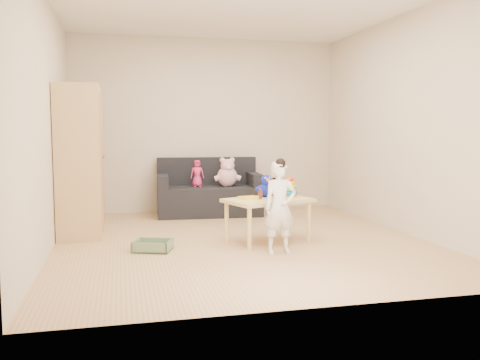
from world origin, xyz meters
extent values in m
plane|color=tan|center=(0.00, 0.00, 0.00)|extent=(4.50, 4.50, 0.00)
plane|color=white|center=(0.00, 0.00, 2.60)|extent=(4.50, 4.50, 0.00)
plane|color=#C2B39C|center=(0.00, 2.25, 1.30)|extent=(4.00, 0.00, 4.00)
plane|color=#C2B39C|center=(0.00, -2.25, 1.30)|extent=(4.00, 0.00, 4.00)
plane|color=#C2B39C|center=(-2.00, 0.00, 1.30)|extent=(0.00, 4.50, 4.50)
plane|color=#C2B39C|center=(2.00, 0.00, 1.30)|extent=(0.00, 4.50, 4.50)
cube|color=tan|center=(-1.75, 0.75, 0.86)|extent=(0.48, 0.96, 1.73)
cube|color=black|center=(-0.05, 1.78, 0.21)|extent=(1.52, 0.83, 0.42)
cube|color=#EBD081|center=(0.28, -0.13, 0.24)|extent=(1.04, 0.83, 0.47)
imported|color=white|center=(0.24, -0.68, 0.45)|extent=(0.34, 0.24, 0.90)
imported|color=#E12A6F|center=(-0.23, 1.75, 0.60)|extent=(0.20, 0.14, 0.38)
cylinder|color=#D4980B|center=(0.57, 0.00, 0.48)|extent=(0.17, 0.17, 0.02)
cylinder|color=silver|center=(0.57, 0.00, 0.59)|extent=(0.02, 0.02, 0.21)
torus|color=blue|center=(0.57, 0.00, 0.52)|extent=(0.19, 0.19, 0.04)
torus|color=green|center=(0.57, 0.00, 0.56)|extent=(0.17, 0.17, 0.04)
torus|color=yellow|center=(0.57, 0.00, 0.60)|extent=(0.15, 0.15, 0.04)
torus|color=yellow|center=(0.57, 0.00, 0.63)|extent=(0.12, 0.12, 0.04)
torus|color=red|center=(0.57, 0.00, 0.67)|extent=(0.10, 0.10, 0.03)
cylinder|color=black|center=(0.41, 0.09, 0.56)|extent=(0.07, 0.07, 0.16)
cylinder|color=black|center=(0.41, 0.09, 0.65)|extent=(0.03, 0.03, 0.04)
cylinder|color=black|center=(0.41, 0.09, 0.68)|extent=(0.04, 0.04, 0.01)
cube|color=yellow|center=(0.09, -0.05, 0.48)|extent=(0.26, 0.26, 0.02)
camera|label=1|loc=(-1.29, -5.43, 1.21)|focal=38.00mm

